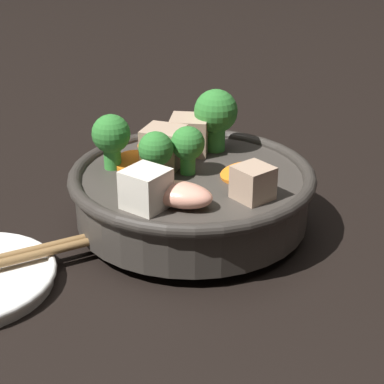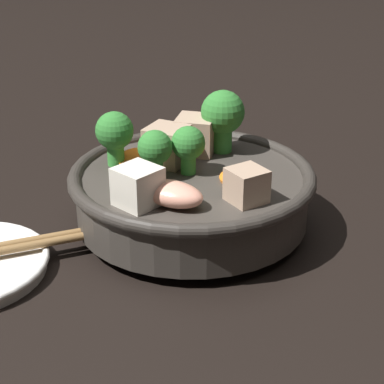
% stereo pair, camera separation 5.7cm
% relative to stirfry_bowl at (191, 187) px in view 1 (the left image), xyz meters
% --- Properties ---
extents(ground_plane, '(3.00, 3.00, 0.00)m').
position_rel_stirfry_bowl_xyz_m(ground_plane, '(-0.00, 0.00, -0.04)').
color(ground_plane, black).
extents(stirfry_bowl, '(0.22, 0.22, 0.11)m').
position_rel_stirfry_bowl_xyz_m(stirfry_bowl, '(0.00, 0.00, 0.00)').
color(stirfry_bowl, '#38332D').
rests_on(stirfry_bowl, ground_plane).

